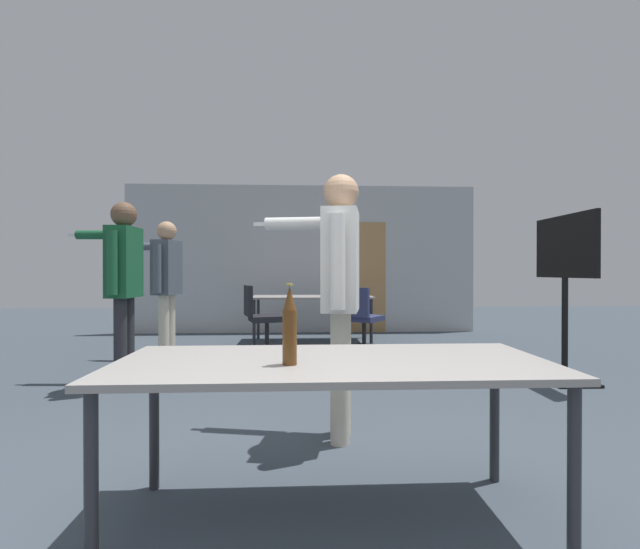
% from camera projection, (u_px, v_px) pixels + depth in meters
% --- Properties ---
extents(back_wall, '(6.45, 0.12, 2.73)m').
position_uv_depth(back_wall, '(304.00, 259.00, 7.96)').
color(back_wall, '#B2B5B7').
rests_on(back_wall, ground_plane).
extents(conference_table_near, '(1.93, 0.79, 0.73)m').
position_uv_depth(conference_table_near, '(332.00, 374.00, 1.93)').
color(conference_table_near, gray).
rests_on(conference_table_near, ground_plane).
extents(conference_table_far, '(1.93, 0.78, 0.73)m').
position_uv_depth(conference_table_far, '(312.00, 300.00, 6.91)').
color(conference_table_far, gray).
rests_on(conference_table_far, ground_plane).
extents(tv_screen, '(0.44, 0.99, 1.71)m').
position_uv_depth(tv_screen, '(565.00, 279.00, 4.38)').
color(tv_screen, black).
rests_on(tv_screen, ground_plane).
extents(person_far_watching, '(0.77, 0.70, 1.78)m').
position_uv_depth(person_far_watching, '(339.00, 277.00, 2.88)').
color(person_far_watching, beige).
rests_on(person_far_watching, ground_plane).
extents(person_right_polo, '(0.77, 0.68, 1.75)m').
position_uv_depth(person_right_polo, '(166.00, 277.00, 5.26)').
color(person_right_polo, beige).
rests_on(person_right_polo, ground_plane).
extents(person_center_tall, '(0.80, 0.61, 1.81)m').
position_uv_depth(person_center_tall, '(123.00, 273.00, 4.18)').
color(person_center_tall, '#28282D').
rests_on(person_center_tall, ground_plane).
extents(office_chair_mid_tucked, '(0.62, 0.57, 0.94)m').
position_uv_depth(office_chair_mid_tucked, '(261.00, 321.00, 5.94)').
color(office_chair_mid_tucked, black).
rests_on(office_chair_mid_tucked, ground_plane).
extents(office_chair_far_left, '(0.67, 0.69, 0.90)m').
position_uv_depth(office_chair_far_left, '(361.00, 320.00, 6.23)').
color(office_chair_far_left, black).
rests_on(office_chair_far_left, ground_plane).
extents(beer_bottle, '(0.06, 0.06, 0.35)m').
position_uv_depth(beer_bottle, '(290.00, 326.00, 1.82)').
color(beer_bottle, '#563314').
rests_on(beer_bottle, conference_table_near).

